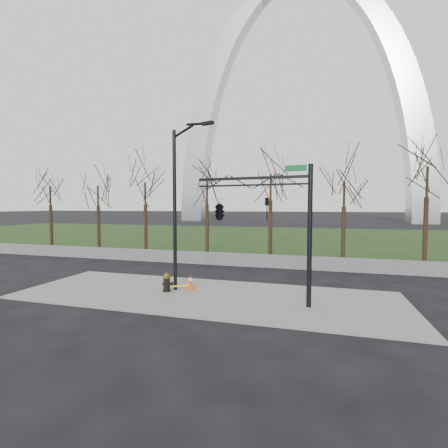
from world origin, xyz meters
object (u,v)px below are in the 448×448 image
(fire_hydrant, at_px, (167,283))
(street_light, at_px, (178,198))
(traffic_signal_mast, at_px, (235,209))
(traffic_cone, at_px, (190,282))

(fire_hydrant, xyz_separation_m, street_light, (0.47, 0.37, 4.16))
(street_light, bearing_deg, traffic_signal_mast, 4.36)
(street_light, xyz_separation_m, traffic_signal_mast, (3.05, -0.63, -0.55))
(fire_hydrant, relative_size, traffic_cone, 1.29)
(fire_hydrant, relative_size, street_light, 0.12)
(traffic_cone, height_order, traffic_signal_mast, traffic_signal_mast)
(fire_hydrant, height_order, traffic_cone, fire_hydrant)
(traffic_cone, bearing_deg, traffic_signal_mast, -19.75)
(traffic_cone, relative_size, street_light, 0.09)
(traffic_signal_mast, bearing_deg, fire_hydrant, -179.25)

